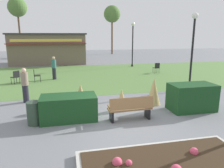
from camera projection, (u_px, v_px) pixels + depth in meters
ground_plane at (121, 122)px, 7.99m from camera, size 80.00×80.00×0.00m
lawn_patch at (91, 75)px, 17.26m from camera, size 36.00×12.00×0.01m
flower_bed at (166, 163)px, 5.30m from camera, size 4.39×1.86×0.32m
park_bench at (130, 108)px, 8.08m from camera, size 1.71×0.56×0.95m
hedge_left at (69, 108)px, 8.15m from camera, size 2.10×1.10×0.96m
hedge_right at (192, 97)px, 9.18m from camera, size 1.91×1.10×1.16m
ornamental_grass_behind_left at (81, 96)px, 9.39m from camera, size 0.69×0.69×1.11m
ornamental_grass_behind_right at (154, 91)px, 9.91m from camera, size 0.65×0.65×1.27m
ornamental_grass_behind_center at (122, 100)px, 9.17m from camera, size 0.56×0.56×0.96m
lamppost_mid at (193, 42)px, 12.31m from camera, size 0.36×0.36×4.46m
lamppost_far at (133, 39)px, 21.62m from camera, size 0.36×0.36×4.46m
trash_bin at (34, 113)px, 7.72m from camera, size 0.52×0.52×0.86m
food_kiosk at (49, 48)px, 24.32m from camera, size 8.30×4.89×3.42m
cafe_chair_west at (36, 75)px, 14.77m from camera, size 0.50×0.50×0.89m
cafe_chair_east at (16, 76)px, 14.19m from camera, size 0.62×0.62×0.89m
cafe_chair_center at (157, 67)px, 18.22m from camera, size 0.47×0.47×0.89m
person_strolling at (54, 68)px, 15.59m from camera, size 0.34×0.34×1.69m
person_standing at (25, 85)px, 10.20m from camera, size 0.34×0.34×1.69m
parked_car_west_slot at (55, 53)px, 31.04m from camera, size 4.35×2.36×1.20m
tree_left_bg at (112, 14)px, 35.77m from camera, size 2.80×2.80×8.09m
tree_right_bg at (17, 8)px, 31.70m from camera, size 2.80×2.80×8.68m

